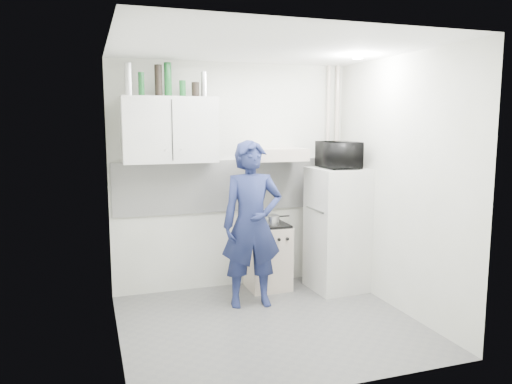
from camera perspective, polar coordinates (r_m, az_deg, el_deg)
name	(u,v)px	position (r m, az deg, el deg)	size (l,w,h in m)	color
floor	(270,324)	(4.98, 1.56, -14.83)	(2.80, 2.80, 0.00)	#545454
ceiling	(271,47)	(4.64, 1.68, 16.26)	(2.80, 2.80, 0.00)	white
wall_back	(233,177)	(5.81, -2.67, 1.75)	(2.80, 2.80, 0.00)	silver
wall_left	(114,198)	(4.35, -15.93, -0.68)	(2.60, 2.60, 0.00)	silver
wall_right	(399,185)	(5.28, 16.00, 0.81)	(2.60, 2.60, 0.00)	silver
person	(252,224)	(5.22, -0.48, -3.70)	(0.64, 0.42, 1.75)	#1B234C
stove	(267,257)	(5.86, 1.32, -7.45)	(0.46, 0.46, 0.74)	beige
fridge	(337,229)	(5.84, 9.27, -4.21)	(0.59, 0.59, 1.42)	white
stove_top	(268,225)	(5.77, 1.33, -3.75)	(0.45, 0.45, 0.03)	black
saucepan	(272,220)	(5.74, 1.79, -3.16)	(0.18, 0.18, 0.10)	silver
microwave	(339,155)	(5.72, 9.46, 4.21)	(0.37, 0.54, 0.30)	black
bottle_a	(128,80)	(5.41, -14.38, 12.35)	(0.08, 0.08, 0.33)	silver
bottle_b	(141,84)	(5.42, -12.98, 11.92)	(0.06, 0.06, 0.24)	#144C1E
bottle_c	(158,81)	(5.45, -11.09, 12.38)	(0.08, 0.08, 0.33)	black
bottle_d	(168,80)	(5.46, -10.04, 12.54)	(0.08, 0.08, 0.35)	#144C1E
canister_a	(183,89)	(5.48, -8.40, 11.61)	(0.07, 0.07, 0.17)	#144C1E
canister_b	(195,90)	(5.51, -6.94, 11.54)	(0.08, 0.08, 0.16)	black
bottle_e	(204,85)	(5.53, -5.96, 12.12)	(0.07, 0.07, 0.27)	silver
upper_cabinet	(170,130)	(5.45, -9.86, 7.01)	(1.00, 0.35, 0.70)	white
range_hood	(277,154)	(5.70, 2.37, 4.35)	(0.60, 0.50, 0.14)	beige
backsplash	(233,185)	(5.81, -2.63, 0.75)	(2.74, 0.03, 0.60)	white
pipe_a	(336,174)	(6.23, 9.11, 2.07)	(0.05, 0.05, 2.60)	beige
pipe_b	(327,174)	(6.17, 8.13, 2.04)	(0.04, 0.04, 2.60)	beige
ceiling_spot_fixture	(358,58)	(5.24, 11.55, 14.83)	(0.10, 0.10, 0.02)	white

